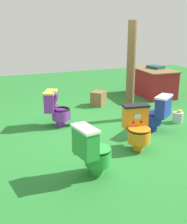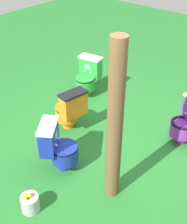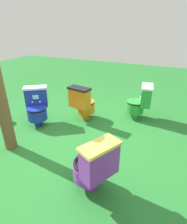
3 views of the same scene
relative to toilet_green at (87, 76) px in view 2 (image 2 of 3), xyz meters
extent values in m
plane|color=#26752D|center=(-1.37, 0.96, -0.37)|extent=(14.00, 14.00, 0.00)
cylinder|color=purple|center=(-2.06, 0.16, -0.30)|extent=(0.24, 0.24, 0.14)
cylinder|color=purple|center=(-2.05, 0.17, -0.13)|extent=(0.50, 0.50, 0.20)
torus|color=black|center=(-2.05, 0.17, -0.02)|extent=(0.48, 0.48, 0.04)
cylinder|color=#EACC4C|center=(-2.05, 0.17, -0.07)|extent=(0.32, 0.32, 0.01)
sphere|color=#EACC4C|center=(-2.03, 0.06, 0.09)|extent=(0.04, 0.04, 0.04)
cylinder|color=green|center=(-0.01, 0.07, -0.30)|extent=(0.20, 0.20, 0.14)
cylinder|color=green|center=(-0.01, 0.09, -0.13)|extent=(0.42, 0.42, 0.20)
torus|color=black|center=(-0.01, 0.09, -0.02)|extent=(0.40, 0.40, 0.04)
cylinder|color=white|center=(-0.01, 0.09, -0.07)|extent=(0.27, 0.27, 0.01)
cube|color=green|center=(0.02, -0.11, 0.14)|extent=(0.43, 0.25, 0.37)
cube|color=white|center=(0.02, -0.11, 0.34)|extent=(0.46, 0.28, 0.04)
cube|color=#8CE0E5|center=(0.00, -0.01, 0.19)|extent=(0.11, 0.02, 0.08)
cylinder|color=green|center=(-0.01, 0.09, 0.00)|extent=(0.41, 0.41, 0.02)
sphere|color=white|center=(-0.07, -0.02, 0.09)|extent=(0.04, 0.04, 0.04)
sphere|color=white|center=(0.07, 0.01, 0.09)|extent=(0.04, 0.04, 0.04)
cylinder|color=#192D9E|center=(-1.09, 1.73, -0.30)|extent=(0.25, 0.25, 0.14)
cylinder|color=#192D9E|center=(-1.11, 1.72, -0.13)|extent=(0.52, 0.52, 0.20)
torus|color=black|center=(-1.11, 1.72, -0.02)|extent=(0.49, 0.49, 0.04)
cylinder|color=silver|center=(-1.11, 1.72, -0.07)|extent=(0.33, 0.33, 0.01)
cube|color=#192D9E|center=(-0.95, 1.84, 0.14)|extent=(0.39, 0.44, 0.37)
cube|color=silver|center=(-0.95, 1.84, 0.34)|extent=(0.42, 0.48, 0.04)
cube|color=#8CE0E5|center=(-1.03, 1.78, 0.19)|extent=(0.07, 0.09, 0.08)
cylinder|color=#192D9E|center=(-1.11, 1.72, 0.00)|extent=(0.50, 0.50, 0.02)
sphere|color=silver|center=(-0.99, 1.72, 0.09)|extent=(0.04, 0.04, 0.04)
sphere|color=silver|center=(-1.07, 1.84, 0.09)|extent=(0.04, 0.04, 0.04)
cylinder|color=orange|center=(-0.46, 1.02, -0.30)|extent=(0.21, 0.21, 0.14)
cylinder|color=orange|center=(-0.44, 1.01, -0.13)|extent=(0.43, 0.43, 0.20)
torus|color=black|center=(-0.44, 1.01, -0.02)|extent=(0.41, 0.41, 0.04)
cylinder|color=black|center=(-0.44, 1.01, -0.07)|extent=(0.28, 0.28, 0.01)
cube|color=orange|center=(-0.64, 1.05, 0.14)|extent=(0.26, 0.44, 0.37)
cube|color=black|center=(-0.64, 1.05, 0.34)|extent=(0.28, 0.46, 0.04)
cube|color=#8CE0E5|center=(-0.54, 1.03, 0.19)|extent=(0.03, 0.11, 0.08)
cylinder|color=orange|center=(-0.44, 1.01, 0.00)|extent=(0.42, 0.42, 0.02)
sphere|color=black|center=(-0.53, 1.10, 0.09)|extent=(0.04, 0.04, 0.04)
sphere|color=black|center=(-0.55, 0.96, 0.09)|extent=(0.04, 0.04, 0.04)
cylinder|color=brown|center=(-1.87, 1.65, 0.66)|extent=(0.18, 0.18, 2.07)
cylinder|color=#B7B7BF|center=(-1.30, 2.51, -0.26)|extent=(0.22, 0.22, 0.22)
ellipsoid|color=yellow|center=(-1.29, 2.56, -0.12)|extent=(0.07, 0.05, 0.05)
ellipsoid|color=yellow|center=(-1.28, 2.53, -0.12)|extent=(0.07, 0.05, 0.05)
ellipsoid|color=yellow|center=(-1.30, 2.50, -0.12)|extent=(0.07, 0.05, 0.05)
camera|label=1|loc=(3.21, -1.35, 1.65)|focal=45.37mm
camera|label=2|loc=(-3.42, 3.83, 2.67)|focal=48.90mm
camera|label=3|loc=(-3.54, -0.57, 1.45)|focal=29.48mm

